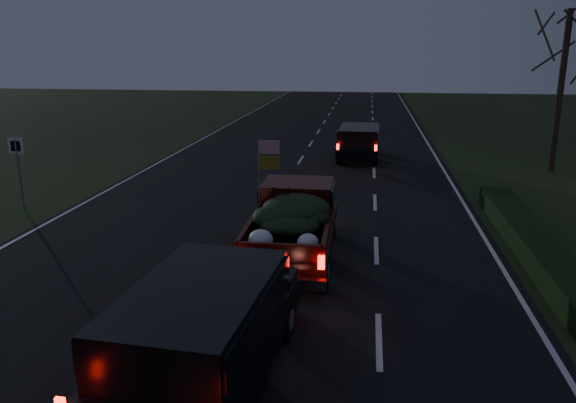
# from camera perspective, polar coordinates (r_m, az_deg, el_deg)

# --- Properties ---
(ground) EXTENTS (120.00, 120.00, 0.00)m
(ground) POSITION_cam_1_polar(r_m,az_deg,el_deg) (13.78, -6.21, -7.82)
(ground) COLOR black
(ground) RESTS_ON ground
(road_asphalt) EXTENTS (14.00, 120.00, 0.02)m
(road_asphalt) POSITION_cam_1_polar(r_m,az_deg,el_deg) (13.77, -6.22, -7.79)
(road_asphalt) COLOR black
(road_asphalt) RESTS_ON ground
(hedge_row) EXTENTS (1.00, 10.00, 0.60)m
(hedge_row) POSITION_cam_1_polar(r_m,az_deg,el_deg) (16.72, 23.55, -3.74)
(hedge_row) COLOR black
(hedge_row) RESTS_ON ground
(route_sign) EXTENTS (0.55, 0.08, 2.50)m
(route_sign) POSITION_cam_1_polar(r_m,az_deg,el_deg) (21.20, -25.74, 3.65)
(route_sign) COLOR gray
(route_sign) RESTS_ON ground
(bare_tree_far) EXTENTS (3.60, 3.60, 7.00)m
(bare_tree_far) POSITION_cam_1_polar(r_m,az_deg,el_deg) (27.53, 26.34, 13.46)
(bare_tree_far) COLOR black
(bare_tree_far) RESTS_ON ground
(pickup_truck) EXTENTS (2.12, 5.35, 2.79)m
(pickup_truck) POSITION_cam_1_polar(r_m,az_deg,el_deg) (14.75, 0.61, -1.83)
(pickup_truck) COLOR #3D0C08
(pickup_truck) RESTS_ON ground
(lead_suv) EXTENTS (2.07, 4.70, 1.34)m
(lead_suv) POSITION_cam_1_polar(r_m,az_deg,el_deg) (28.30, 7.22, 6.30)
(lead_suv) COLOR black
(lead_suv) RESTS_ON ground
(rear_suv) EXTENTS (2.52, 5.26, 1.47)m
(rear_suv) POSITION_cam_1_polar(r_m,az_deg,el_deg) (9.34, -8.67, -12.17)
(rear_suv) COLOR black
(rear_suv) RESTS_ON ground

